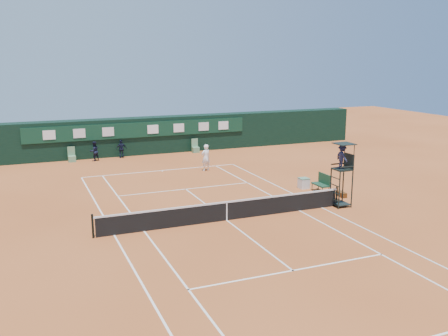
{
  "coord_description": "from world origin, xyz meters",
  "views": [
    {
      "loc": [
        -9.03,
        -21.48,
        7.81
      ],
      "look_at": [
        2.34,
        6.0,
        1.2
      ],
      "focal_mm": 40.0,
      "sensor_mm": 36.0,
      "label": 1
    }
  ],
  "objects_px": {
    "player": "(206,158)",
    "tennis_net": "(227,210)",
    "cooler": "(304,183)",
    "umpire_chair": "(342,161)",
    "player_bench": "(322,182)"
  },
  "relations": [
    {
      "from": "tennis_net",
      "to": "player_bench",
      "type": "xyz_separation_m",
      "value": [
        7.28,
        2.72,
        0.09
      ]
    },
    {
      "from": "umpire_chair",
      "to": "player",
      "type": "height_order",
      "value": "umpire_chair"
    },
    {
      "from": "player_bench",
      "to": "cooler",
      "type": "bearing_deg",
      "value": 116.01
    },
    {
      "from": "tennis_net",
      "to": "player_bench",
      "type": "relative_size",
      "value": 10.75
    },
    {
      "from": "tennis_net",
      "to": "umpire_chair",
      "type": "distance_m",
      "value": 6.84
    },
    {
      "from": "umpire_chair",
      "to": "player",
      "type": "bearing_deg",
      "value": 108.67
    },
    {
      "from": "tennis_net",
      "to": "cooler",
      "type": "bearing_deg",
      "value": 29.92
    },
    {
      "from": "umpire_chair",
      "to": "player_bench",
      "type": "height_order",
      "value": "umpire_chair"
    },
    {
      "from": "cooler",
      "to": "umpire_chair",
      "type": "bearing_deg",
      "value": -92.45
    },
    {
      "from": "umpire_chair",
      "to": "cooler",
      "type": "distance_m",
      "value": 4.55
    },
    {
      "from": "player",
      "to": "tennis_net",
      "type": "bearing_deg",
      "value": 60.38
    },
    {
      "from": "cooler",
      "to": "player",
      "type": "relative_size",
      "value": 0.34
    },
    {
      "from": "cooler",
      "to": "player",
      "type": "height_order",
      "value": "player"
    },
    {
      "from": "tennis_net",
      "to": "cooler",
      "type": "xyz_separation_m",
      "value": [
        6.72,
        3.87,
        -0.18
      ]
    },
    {
      "from": "umpire_chair",
      "to": "player_bench",
      "type": "distance_m",
      "value": 3.5
    }
  ]
}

